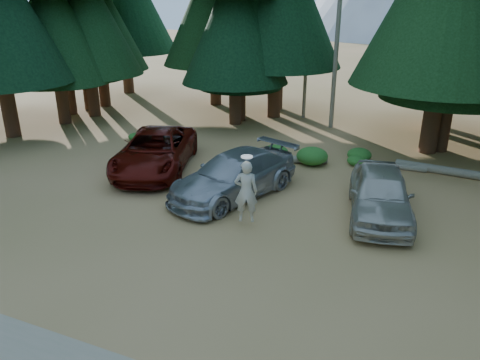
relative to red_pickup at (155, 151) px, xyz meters
The scene contains 18 objects.
ground 6.66m from the red_pickup, 47.89° to the right, with size 160.00×160.00×0.00m, color #9D7E42.
forest_belt_north 11.06m from the red_pickup, 66.30° to the left, with size 36.00×7.00×22.00m, color black, non-canonical shape.
snag_front 12.10m from the red_pickup, 61.41° to the left, with size 0.24×0.24×12.00m, color #665E51.
snag_back 12.29m from the red_pickup, 73.76° to the left, with size 0.20×0.20×10.00m, color #665E51.
red_pickup is the anchor object (origin of this frame).
silver_minivan_center 4.32m from the red_pickup, 16.93° to the right, with size 2.20×5.42×1.57m, color #A6AAAE.
silver_minivan_right 9.27m from the red_pickup, ahead, with size 1.93×4.79×1.63m, color #BCB6A7.
frisbee_player 6.41m from the red_pickup, 31.40° to the right, with size 0.85×0.70×2.14m.
log_left 5.16m from the red_pickup, 32.49° to the left, with size 0.33×0.33×4.57m, color #665E51.
log_mid 9.90m from the red_pickup, 24.02° to the left, with size 0.25×0.25×3.01m, color #665E51.
log_right 12.66m from the red_pickup, 18.59° to the left, with size 0.35×0.35×5.48m, color #665E51.
shrub_far_left 4.36m from the red_pickup, 106.29° to the left, with size 0.96×0.96×0.53m, color #247021.
shrub_left 2.45m from the red_pickup, 107.00° to the left, with size 1.03×1.03×0.57m, color #247021.
shrub_center_left 5.28m from the red_pickup, 37.35° to the left, with size 1.18×1.18×0.65m, color #247021.
shrub_center_right 8.57m from the red_pickup, 26.51° to the left, with size 0.76×0.76×0.42m, color #247021.
shrub_right 6.70m from the red_pickup, 28.64° to the left, with size 1.35×1.35×0.74m, color #247021.
shrub_far_right 8.88m from the red_pickup, 29.97° to the left, with size 1.06×1.06×0.58m, color #247021.
shrub_edge_west 4.60m from the red_pickup, 135.81° to the left, with size 0.71×0.71×0.39m, color #247021.
Camera 1 is at (6.09, -10.74, 6.84)m, focal length 35.00 mm.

